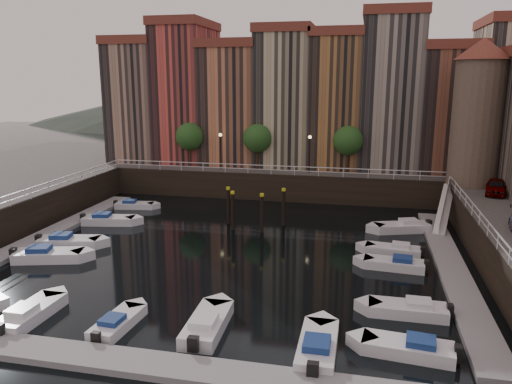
% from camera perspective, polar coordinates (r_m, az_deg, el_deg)
% --- Properties ---
extents(ground, '(200.00, 200.00, 0.00)m').
position_cam_1_polar(ground, '(39.74, -2.69, -6.46)').
color(ground, black).
rests_on(ground, ground).
extents(quay_far, '(80.00, 20.00, 3.00)m').
position_cam_1_polar(quay_far, '(64.02, 3.40, 2.36)').
color(quay_far, black).
rests_on(quay_far, ground).
extents(dock_left, '(2.00, 28.00, 0.35)m').
position_cam_1_polar(dock_left, '(45.69, -23.12, -4.69)').
color(dock_left, gray).
rests_on(dock_left, ground).
extents(dock_right, '(2.00, 28.00, 0.35)m').
position_cam_1_polar(dock_right, '(37.99, 21.42, -8.02)').
color(dock_right, gray).
rests_on(dock_right, ground).
extents(dock_near, '(30.00, 2.00, 0.35)m').
position_cam_1_polar(dock_near, '(25.18, -13.43, -18.51)').
color(dock_near, gray).
rests_on(dock_near, ground).
extents(mountains, '(145.00, 100.00, 18.00)m').
position_cam_1_polar(mountains, '(146.49, 9.48, 10.64)').
color(mountains, '#2D382D').
rests_on(mountains, ground).
extents(far_terrace, '(48.70, 10.30, 17.50)m').
position_cam_1_polar(far_terrace, '(60.07, 6.30, 10.70)').
color(far_terrace, '#9C7963').
rests_on(far_terrace, quay_far).
extents(corner_tower, '(5.20, 5.20, 13.80)m').
position_cam_1_polar(corner_tower, '(51.73, 24.01, 8.50)').
color(corner_tower, '#6B5B4C').
rests_on(corner_tower, quay_right).
extents(promenade_trees, '(21.20, 3.20, 5.20)m').
position_cam_1_polar(promenade_trees, '(55.90, 0.82, 6.12)').
color(promenade_trees, black).
rests_on(promenade_trees, quay_far).
extents(street_lamps, '(10.36, 0.36, 4.18)m').
position_cam_1_polar(street_lamps, '(54.95, 0.95, 5.28)').
color(street_lamps, black).
rests_on(street_lamps, quay_far).
extents(railings, '(36.08, 34.04, 0.52)m').
position_cam_1_polar(railings, '(43.26, -1.05, 0.37)').
color(railings, white).
rests_on(railings, ground).
extents(gangway, '(2.78, 8.32, 3.73)m').
position_cam_1_polar(gangway, '(48.04, 20.74, -1.50)').
color(gangway, white).
rests_on(gangway, ground).
extents(mooring_pilings, '(5.40, 2.80, 3.78)m').
position_cam_1_polar(mooring_pilings, '(44.67, -0.51, -2.04)').
color(mooring_pilings, black).
rests_on(mooring_pilings, ground).
extents(boat_left_1, '(5.33, 3.15, 1.19)m').
position_cam_1_polar(boat_left_1, '(40.12, -22.76, -6.69)').
color(boat_left_1, silver).
rests_on(boat_left_1, ground).
extents(boat_left_2, '(5.16, 2.76, 1.15)m').
position_cam_1_polar(boat_left_2, '(42.78, -20.70, -5.34)').
color(boat_left_2, silver).
rests_on(boat_left_2, ground).
extents(boat_left_3, '(5.07, 2.64, 1.14)m').
position_cam_1_polar(boat_left_3, '(48.06, -16.59, -3.08)').
color(boat_left_3, silver).
rests_on(boat_left_3, ground).
extents(boat_left_4, '(4.22, 2.14, 0.95)m').
position_cam_1_polar(boat_left_4, '(53.19, -13.78, -1.47)').
color(boat_left_4, silver).
rests_on(boat_left_4, ground).
extents(boat_right_0, '(4.70, 2.12, 1.06)m').
position_cam_1_polar(boat_right_0, '(26.42, 17.20, -16.69)').
color(boat_right_0, silver).
rests_on(boat_right_0, ground).
extents(boat_right_1, '(4.61, 1.69, 1.06)m').
position_cam_1_polar(boat_right_1, '(30.29, 17.15, -12.71)').
color(boat_right_1, silver).
rests_on(boat_right_1, ground).
extents(boat_right_2, '(4.49, 1.96, 1.02)m').
position_cam_1_polar(boat_right_2, '(36.88, 15.65, -7.94)').
color(boat_right_2, silver).
rests_on(boat_right_2, ground).
extents(boat_right_3, '(4.45, 2.08, 1.00)m').
position_cam_1_polar(boat_right_3, '(39.75, 15.54, -6.41)').
color(boat_right_3, silver).
rests_on(boat_right_3, ground).
extents(boat_right_4, '(5.14, 3.28, 1.16)m').
position_cam_1_polar(boat_right_4, '(45.75, 16.47, -3.87)').
color(boat_right_4, silver).
rests_on(boat_right_4, ground).
extents(boat_near_0, '(1.84, 4.83, 1.11)m').
position_cam_1_polar(boat_near_0, '(31.15, -24.52, -12.56)').
color(boat_near_0, silver).
rests_on(boat_near_0, ground).
extents(boat_near_1, '(1.74, 4.14, 0.94)m').
position_cam_1_polar(boat_near_1, '(28.65, -15.61, -14.23)').
color(boat_near_1, silver).
rests_on(boat_near_1, ground).
extents(boat_near_2, '(1.99, 5.05, 1.15)m').
position_cam_1_polar(boat_near_2, '(27.45, -5.66, -14.87)').
color(boat_near_2, silver).
rests_on(boat_near_2, ground).
extents(boat_near_3, '(1.84, 4.97, 1.14)m').
position_cam_1_polar(boat_near_3, '(25.53, 7.05, -17.21)').
color(boat_near_3, silver).
rests_on(boat_near_3, ground).
extents(car_a, '(2.55, 4.36, 1.39)m').
position_cam_1_polar(car_a, '(48.90, 25.74, 0.43)').
color(car_a, gray).
rests_on(car_a, quay_right).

